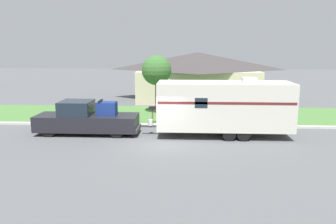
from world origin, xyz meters
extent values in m
plane|color=#515456|center=(0.00, 0.00, 0.00)|extent=(120.00, 120.00, 0.00)
cube|color=beige|center=(0.00, 3.75, 0.07)|extent=(80.00, 0.30, 0.14)
cube|color=#477538|center=(0.00, 7.40, 0.01)|extent=(80.00, 7.00, 0.03)
cube|color=beige|center=(2.60, 15.19, 1.48)|extent=(11.38, 7.36, 2.96)
pyramid|color=#3D3838|center=(2.60, 15.19, 3.81)|extent=(12.29, 7.95, 1.70)
cube|color=#4C3828|center=(2.60, 11.54, 1.05)|extent=(1.00, 0.06, 2.10)
cylinder|color=black|center=(-6.58, 0.82, 0.44)|extent=(0.89, 0.28, 0.89)
cylinder|color=black|center=(-6.58, 2.40, 0.44)|extent=(0.89, 0.28, 0.89)
cylinder|color=black|center=(-2.56, 0.82, 0.44)|extent=(0.89, 0.28, 0.89)
cylinder|color=black|center=(-2.56, 2.40, 0.44)|extent=(0.89, 0.28, 0.89)
cube|color=black|center=(-5.77, 1.61, 0.71)|extent=(3.57, 1.93, 0.93)
cube|color=#19232D|center=(-5.13, 1.61, 1.59)|extent=(1.86, 1.78, 0.85)
cube|color=black|center=(-2.72, 1.61, 0.71)|extent=(2.53, 1.93, 0.93)
cube|color=#333333|center=(-1.40, 1.61, 0.36)|extent=(0.12, 1.74, 0.20)
cube|color=navy|center=(-3.28, 1.61, 1.57)|extent=(1.15, 0.81, 0.80)
cube|color=black|center=(-3.65, 1.61, 2.05)|extent=(0.10, 0.89, 0.08)
cylinder|color=black|center=(3.90, 0.53, 0.37)|extent=(0.73, 0.22, 0.73)
cylinder|color=black|center=(3.90, 2.69, 0.37)|extent=(0.73, 0.22, 0.73)
cylinder|color=black|center=(4.70, 0.53, 0.37)|extent=(0.73, 0.22, 0.73)
cylinder|color=black|center=(4.70, 2.69, 0.37)|extent=(0.73, 0.22, 0.73)
cube|color=beige|center=(3.68, 1.61, 1.83)|extent=(7.75, 2.45, 2.73)
cube|color=#5B1E1E|center=(3.68, 0.38, 2.17)|extent=(7.60, 0.01, 0.14)
cube|color=#383838|center=(-0.70, 1.61, 0.51)|extent=(1.02, 0.12, 0.10)
cylinder|color=silver|center=(-0.65, 1.61, 0.74)|extent=(0.28, 0.28, 0.36)
cube|color=silver|center=(5.08, 1.61, 3.33)|extent=(0.80, 0.68, 0.28)
cube|color=#19232D|center=(2.29, 0.38, 2.17)|extent=(0.70, 0.01, 0.56)
cylinder|color=brown|center=(-0.81, 4.34, 0.50)|extent=(0.09, 0.09, 1.01)
cube|color=black|center=(-0.81, 4.34, 1.12)|extent=(0.48, 0.20, 0.22)
cylinder|color=brown|center=(-0.83, 7.83, 1.28)|extent=(0.24, 0.24, 2.56)
sphere|color=#38662D|center=(-0.83, 7.83, 3.42)|extent=(2.30, 2.30, 2.30)
camera|label=1|loc=(1.41, -17.39, 5.24)|focal=35.00mm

